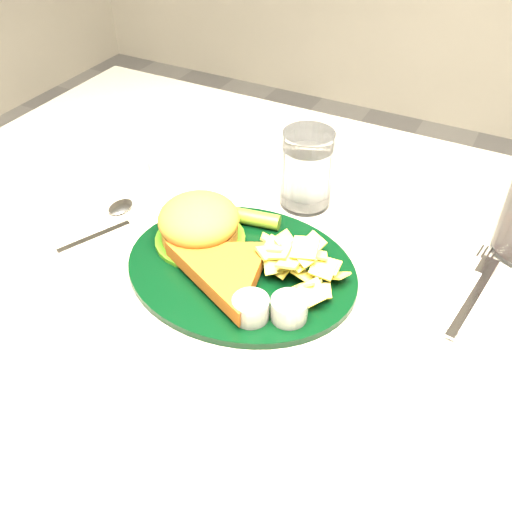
% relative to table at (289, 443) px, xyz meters
% --- Properties ---
extents(table, '(1.20, 0.80, 0.75)m').
position_rel_table_xyz_m(table, '(0.00, 0.00, 0.00)').
color(table, gray).
rests_on(table, ground).
extents(dinner_plate, '(0.28, 0.24, 0.06)m').
position_rel_table_xyz_m(dinner_plate, '(-0.06, -0.04, 0.41)').
color(dinner_plate, black).
rests_on(dinner_plate, table).
extents(water_glass, '(0.08, 0.08, 0.11)m').
position_rel_table_xyz_m(water_glass, '(-0.05, 0.13, 0.43)').
color(water_glass, white).
rests_on(water_glass, table).
extents(fork_napkin, '(0.14, 0.17, 0.01)m').
position_rel_table_xyz_m(fork_napkin, '(0.19, 0.04, 0.38)').
color(fork_napkin, white).
rests_on(fork_napkin, table).
extents(spoon, '(0.09, 0.14, 0.01)m').
position_rel_table_xyz_m(spoon, '(-0.26, -0.07, 0.38)').
color(spoon, silver).
rests_on(spoon, table).
extents(ramekin, '(0.05, 0.05, 0.03)m').
position_rel_table_xyz_m(ramekin, '(-0.28, 0.11, 0.39)').
color(ramekin, white).
rests_on(ramekin, table).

